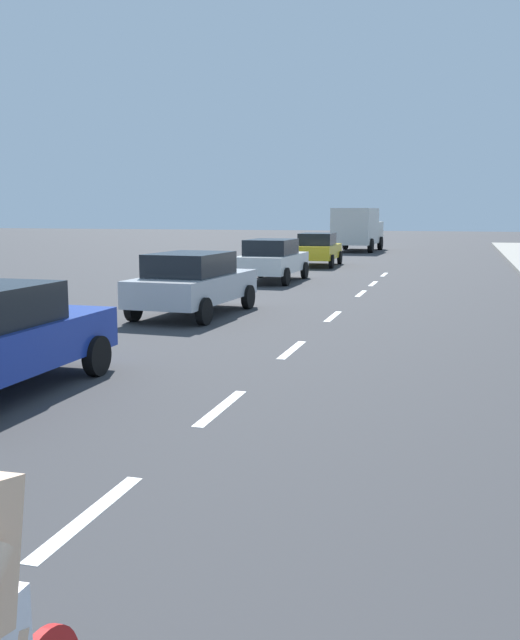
{
  "coord_description": "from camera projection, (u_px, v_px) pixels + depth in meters",
  "views": [
    {
      "loc": [
        2.96,
        2.33,
        2.57
      ],
      "look_at": [
        0.36,
        11.59,
        1.1
      ],
      "focal_mm": 39.79,
      "sensor_mm": 36.0,
      "label": 1
    }
  ],
  "objects": [
    {
      "name": "parked_car_yellow",
      "position": [
        318.0,
        248.0,
        33.77
      ],
      "size": [
        2.0,
        4.15,
        1.57
      ],
      "rotation": [
        0.0,
        0.0,
        0.03
      ],
      "color": "gold",
      "rests_on": "ground"
    },
    {
      "name": "lane_stripe_2",
      "position": [
        89.0,
        515.0,
        6.06
      ],
      "size": [
        0.16,
        1.8,
        0.01
      ],
      "primitive_type": "cube",
      "color": "white",
      "rests_on": "ground"
    },
    {
      "name": "delivery_truck",
      "position": [
        357.0,
        228.0,
        46.45
      ],
      "size": [
        2.89,
        6.34,
        2.8
      ],
      "rotation": [
        0.0,
        0.0,
        -0.04
      ],
      "color": "beige",
      "rests_on": "ground"
    },
    {
      "name": "lane_stripe_8",
      "position": [
        384.0,
        275.0,
        29.25
      ],
      "size": [
        0.16,
        1.8,
        0.01
      ],
      "primitive_type": "cube",
      "color": "white",
      "rests_on": "ground"
    },
    {
      "name": "lane_stripe_6",
      "position": [
        361.0,
        293.0,
        22.48
      ],
      "size": [
        0.16,
        1.8,
        0.01
      ],
      "primitive_type": "cube",
      "color": "white",
      "rests_on": "ground"
    },
    {
      "name": "lane_stripe_7",
      "position": [
        373.0,
        284.0,
        25.57
      ],
      "size": [
        0.16,
        1.8,
        0.01
      ],
      "primitive_type": "cube",
      "color": "white",
      "rests_on": "ground"
    },
    {
      "name": "lane_stripe_3",
      "position": [
        221.0,
        408.0,
        9.39
      ],
      "size": [
        0.16,
        1.8,
        0.01
      ],
      "primitive_type": "cube",
      "color": "white",
      "rests_on": "ground"
    },
    {
      "name": "parked_car_silver",
      "position": [
        193.0,
        282.0,
        17.71
      ],
      "size": [
        2.21,
        4.43,
        1.57
      ],
      "rotation": [
        0.0,
        0.0,
        -0.06
      ],
      "color": "#B7BABF",
      "rests_on": "ground"
    },
    {
      "name": "lane_stripe_4",
      "position": [
        292.0,
        350.0,
        13.32
      ],
      "size": [
        0.16,
        1.8,
        0.01
      ],
      "primitive_type": "cube",
      "color": "white",
      "rests_on": "ground"
    },
    {
      "name": "ground_plane",
      "position": [
        336.0,
        314.0,
        17.99
      ],
      "size": [
        160.0,
        160.0,
        0.0
      ],
      "primitive_type": "plane",
      "color": "#38383A"
    },
    {
      "name": "parked_car_white",
      "position": [
        272.0,
        259.0,
        26.24
      ],
      "size": [
        2.02,
        4.25,
        1.57
      ],
      "rotation": [
        0.0,
        0.0,
        -0.02
      ],
      "color": "white",
      "rests_on": "ground"
    },
    {
      "name": "lane_stripe_5",
      "position": [
        333.0,
        316.0,
        17.57
      ],
      "size": [
        0.16,
        1.8,
        0.01
      ],
      "primitive_type": "cube",
      "color": "white",
      "rests_on": "ground"
    }
  ]
}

